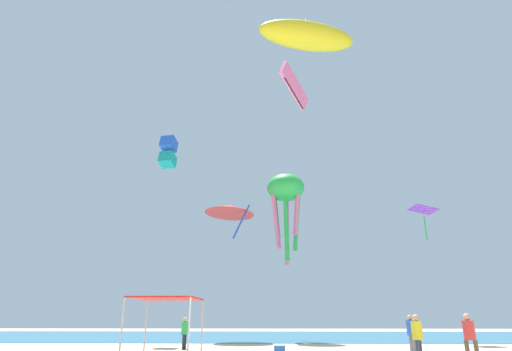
{
  "coord_description": "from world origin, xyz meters",
  "views": [
    {
      "loc": [
        1.92,
        -15.54,
        1.64
      ],
      "look_at": [
        1.24,
        6.22,
        9.27
      ],
      "focal_mm": 28.56,
      "sensor_mm": 36.0,
      "label": 1
    }
  ],
  "objects_px": {
    "kite_inflatable_yellow": "(307,36)",
    "kite_box_blue": "(168,152)",
    "person_rightmost": "(469,333)",
    "canopy_tent": "(167,301)",
    "kite_octopus_green": "(286,192)",
    "kite_diamond_purple": "(423,211)",
    "kite_delta_red": "(230,210)",
    "person_central": "(411,330)",
    "cooler_box": "(280,349)",
    "person_leftmost": "(417,334)",
    "kite_parafoil_pink": "(294,87)",
    "person_far_shore": "(185,330)"
  },
  "relations": [
    {
      "from": "kite_box_blue",
      "to": "kite_octopus_green",
      "type": "bearing_deg",
      "value": 25.52
    },
    {
      "from": "canopy_tent",
      "to": "person_central",
      "type": "xyz_separation_m",
      "value": [
        11.65,
        3.98,
        -1.3
      ]
    },
    {
      "from": "person_leftmost",
      "to": "kite_inflatable_yellow",
      "type": "xyz_separation_m",
      "value": [
        -2.62,
        10.3,
        22.69
      ]
    },
    {
      "from": "person_central",
      "to": "person_rightmost",
      "type": "height_order",
      "value": "person_rightmost"
    },
    {
      "from": "person_leftmost",
      "to": "kite_inflatable_yellow",
      "type": "bearing_deg",
      "value": 44.97
    },
    {
      "from": "person_leftmost",
      "to": "kite_parafoil_pink",
      "type": "distance_m",
      "value": 16.13
    },
    {
      "from": "canopy_tent",
      "to": "person_central",
      "type": "distance_m",
      "value": 12.38
    },
    {
      "from": "person_rightmost",
      "to": "kite_octopus_green",
      "type": "relative_size",
      "value": 0.25
    },
    {
      "from": "kite_inflatable_yellow",
      "to": "kite_box_blue",
      "type": "height_order",
      "value": "kite_inflatable_yellow"
    },
    {
      "from": "canopy_tent",
      "to": "kite_parafoil_pink",
      "type": "height_order",
      "value": "kite_parafoil_pink"
    },
    {
      "from": "kite_delta_red",
      "to": "person_central",
      "type": "bearing_deg",
      "value": -172.26
    },
    {
      "from": "canopy_tent",
      "to": "kite_octopus_green",
      "type": "height_order",
      "value": "kite_octopus_green"
    },
    {
      "from": "canopy_tent",
      "to": "kite_octopus_green",
      "type": "xyz_separation_m",
      "value": [
        5.93,
        14.36,
        9.28
      ]
    },
    {
      "from": "cooler_box",
      "to": "kite_delta_red",
      "type": "xyz_separation_m",
      "value": [
        -3.68,
        10.36,
        9.94
      ]
    },
    {
      "from": "canopy_tent",
      "to": "kite_box_blue",
      "type": "height_order",
      "value": "kite_box_blue"
    },
    {
      "from": "cooler_box",
      "to": "kite_inflatable_yellow",
      "type": "xyz_separation_m",
      "value": [
        2.84,
        5.78,
        23.56
      ]
    },
    {
      "from": "person_leftmost",
      "to": "kite_delta_red",
      "type": "distance_m",
      "value": 19.68
    },
    {
      "from": "cooler_box",
      "to": "kite_octopus_green",
      "type": "bearing_deg",
      "value": 84.67
    },
    {
      "from": "canopy_tent",
      "to": "kite_delta_red",
      "type": "height_order",
      "value": "kite_delta_red"
    },
    {
      "from": "kite_octopus_green",
      "to": "kite_box_blue",
      "type": "xyz_separation_m",
      "value": [
        -9.55,
        -2.57,
        2.71
      ]
    },
    {
      "from": "cooler_box",
      "to": "kite_inflatable_yellow",
      "type": "bearing_deg",
      "value": 63.85
    },
    {
      "from": "kite_diamond_purple",
      "to": "kite_delta_red",
      "type": "xyz_separation_m",
      "value": [
        -14.94,
        2.22,
        0.82
      ]
    },
    {
      "from": "person_rightmost",
      "to": "person_far_shore",
      "type": "bearing_deg",
      "value": -177.03
    },
    {
      "from": "person_central",
      "to": "kite_octopus_green",
      "type": "distance_m",
      "value": 15.89
    },
    {
      "from": "person_leftmost",
      "to": "person_central",
      "type": "xyz_separation_m",
      "value": [
        1.25,
        4.63,
        0.01
      ]
    },
    {
      "from": "kite_octopus_green",
      "to": "kite_parafoil_pink",
      "type": "distance_m",
      "value": 10.66
    },
    {
      "from": "canopy_tent",
      "to": "kite_parafoil_pink",
      "type": "xyz_separation_m",
      "value": [
        6.21,
        4.53,
        13.38
      ]
    },
    {
      "from": "canopy_tent",
      "to": "person_leftmost",
      "type": "height_order",
      "value": "canopy_tent"
    },
    {
      "from": "person_rightmost",
      "to": "kite_box_blue",
      "type": "bearing_deg",
      "value": 172.67
    },
    {
      "from": "kite_diamond_purple",
      "to": "kite_octopus_green",
      "type": "bearing_deg",
      "value": -108.45
    },
    {
      "from": "kite_delta_red",
      "to": "kite_box_blue",
      "type": "xyz_separation_m",
      "value": [
        -4.88,
        -2.43,
        4.22
      ]
    },
    {
      "from": "person_central",
      "to": "kite_box_blue",
      "type": "distance_m",
      "value": 21.7
    },
    {
      "from": "kite_parafoil_pink",
      "to": "kite_inflatable_yellow",
      "type": "bearing_deg",
      "value": 12.2
    },
    {
      "from": "kite_parafoil_pink",
      "to": "kite_box_blue",
      "type": "bearing_deg",
      "value": 82.81
    },
    {
      "from": "kite_diamond_purple",
      "to": "kite_parafoil_pink",
      "type": "height_order",
      "value": "kite_parafoil_pink"
    },
    {
      "from": "kite_delta_red",
      "to": "person_leftmost",
      "type": "bearing_deg",
      "value": 173.9
    },
    {
      "from": "kite_diamond_purple",
      "to": "kite_inflatable_yellow",
      "type": "height_order",
      "value": "kite_inflatable_yellow"
    },
    {
      "from": "person_central",
      "to": "person_far_shore",
      "type": "relative_size",
      "value": 1.06
    },
    {
      "from": "person_central",
      "to": "kite_inflatable_yellow",
      "type": "relative_size",
      "value": 0.21
    },
    {
      "from": "kite_delta_red",
      "to": "person_far_shore",
      "type": "bearing_deg",
      "value": 131.86
    },
    {
      "from": "kite_delta_red",
      "to": "kite_box_blue",
      "type": "height_order",
      "value": "kite_box_blue"
    },
    {
      "from": "kite_octopus_green",
      "to": "kite_delta_red",
      "type": "distance_m",
      "value": 4.9
    },
    {
      "from": "person_leftmost",
      "to": "cooler_box",
      "type": "xyz_separation_m",
      "value": [
        -5.46,
        4.52,
        -0.87
      ]
    },
    {
      "from": "person_leftmost",
      "to": "kite_delta_red",
      "type": "bearing_deg",
      "value": 62.27
    },
    {
      "from": "person_rightmost",
      "to": "kite_inflatable_yellow",
      "type": "relative_size",
      "value": 0.21
    },
    {
      "from": "kite_delta_red",
      "to": "kite_box_blue",
      "type": "distance_m",
      "value": 6.9
    },
    {
      "from": "canopy_tent",
      "to": "person_leftmost",
      "type": "distance_m",
      "value": 10.51
    },
    {
      "from": "kite_octopus_green",
      "to": "kite_box_blue",
      "type": "relative_size",
      "value": 2.85
    },
    {
      "from": "kite_delta_red",
      "to": "kite_parafoil_pink",
      "type": "xyz_separation_m",
      "value": [
        4.95,
        -9.7,
        5.62
      ]
    },
    {
      "from": "kite_delta_red",
      "to": "kite_inflatable_yellow",
      "type": "height_order",
      "value": "kite_inflatable_yellow"
    }
  ]
}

